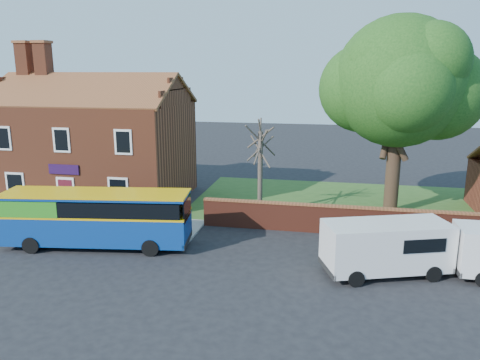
# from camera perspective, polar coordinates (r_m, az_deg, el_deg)

# --- Properties ---
(ground) EXTENTS (120.00, 120.00, 0.00)m
(ground) POSITION_cam_1_polar(r_m,az_deg,el_deg) (21.80, -14.60, -10.77)
(ground) COLOR black
(ground) RESTS_ON ground
(pavement) EXTENTS (18.00, 3.50, 0.12)m
(pavement) POSITION_cam_1_polar(r_m,az_deg,el_deg) (29.80, -21.97, -4.62)
(pavement) COLOR gray
(pavement) RESTS_ON ground
(kerb) EXTENTS (18.00, 0.15, 0.14)m
(kerb) POSITION_cam_1_polar(r_m,az_deg,el_deg) (28.44, -23.89, -5.62)
(kerb) COLOR slate
(kerb) RESTS_ON ground
(grass_strip) EXTENTS (26.00, 12.00, 0.04)m
(grass_strip) POSITION_cam_1_polar(r_m,az_deg,el_deg) (32.21, 17.98, -3.06)
(grass_strip) COLOR #426B28
(grass_strip) RESTS_ON ground
(shop_building) EXTENTS (12.30, 8.13, 10.50)m
(shop_building) POSITION_cam_1_polar(r_m,az_deg,el_deg) (33.84, -17.21, 3.66)
(shop_building) COLOR brown
(shop_building) RESTS_ON ground
(boundary_wall) EXTENTS (22.00, 0.38, 1.60)m
(boundary_wall) POSITION_cam_1_polar(r_m,az_deg,el_deg) (26.29, 19.48, -5.02)
(boundary_wall) COLOR maroon
(boundary_wall) RESTS_ON ground
(bus) EXTENTS (9.48, 3.61, 2.82)m
(bus) POSITION_cam_1_polar(r_m,az_deg,el_deg) (24.61, -17.73, -4.19)
(bus) COLOR navy
(bus) RESTS_ON ground
(van_near) EXTENTS (5.74, 3.78, 2.34)m
(van_near) POSITION_cam_1_polar(r_m,az_deg,el_deg) (21.38, 17.41, -7.65)
(van_near) COLOR white
(van_near) RESTS_ON ground
(large_tree) EXTENTS (9.76, 7.72, 11.91)m
(large_tree) POSITION_cam_1_polar(r_m,az_deg,el_deg) (29.85, 18.99, 10.79)
(large_tree) COLOR black
(large_tree) RESTS_ON ground
(bare_tree) EXTENTS (2.12, 2.52, 5.65)m
(bare_tree) POSITION_cam_1_polar(r_m,az_deg,el_deg) (28.20, 2.48, 1.35)
(bare_tree) COLOR #4C4238
(bare_tree) RESTS_ON ground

